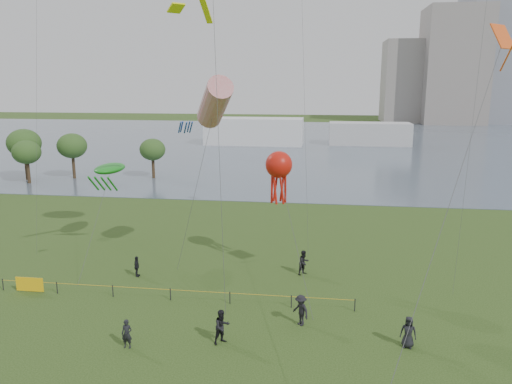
# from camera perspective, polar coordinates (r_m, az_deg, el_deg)

# --- Properties ---
(lake) EXTENTS (400.00, 120.00, 0.08)m
(lake) POSITION_cam_1_polar(r_m,az_deg,el_deg) (118.45, 5.92, 5.63)
(lake) COLOR slate
(lake) RESTS_ON ground_plane
(building_mid) EXTENTS (20.00, 20.00, 38.00)m
(building_mid) POSITION_cam_1_polar(r_m,az_deg,el_deg) (184.51, 21.60, 13.21)
(building_mid) COLOR gray
(building_mid) RESTS_ON ground_plane
(building_low) EXTENTS (16.00, 18.00, 28.00)m
(building_low) POSITION_cam_1_polar(r_m,az_deg,el_deg) (187.68, 16.80, 11.99)
(building_low) COLOR gray
(building_low) RESTS_ON ground_plane
(pavilion_left) EXTENTS (22.00, 8.00, 6.00)m
(pavilion_left) POSITION_cam_1_polar(r_m,az_deg,el_deg) (114.19, -0.20, 6.95)
(pavilion_left) COLOR white
(pavilion_left) RESTS_ON ground_plane
(pavilion_right) EXTENTS (18.00, 7.00, 5.00)m
(pavilion_right) POSITION_cam_1_polar(r_m,az_deg,el_deg) (116.58, 12.85, 6.50)
(pavilion_right) COLOR silver
(pavilion_right) RESTS_ON ground_plane
(trees) EXTENTS (30.02, 15.39, 7.51)m
(trees) POSITION_cam_1_polar(r_m,az_deg,el_deg) (77.60, -24.45, 4.67)
(trees) COLOR #342617
(trees) RESTS_ON ground_plane
(fence) EXTENTS (24.07, 0.07, 1.05)m
(fence) POSITION_cam_1_polar(r_m,az_deg,el_deg) (36.28, -19.17, -10.25)
(fence) COLOR black
(fence) RESTS_ON ground_plane
(spectator_a) EXTENTS (1.20, 1.19, 1.95)m
(spectator_a) POSITION_cam_1_polar(r_m,az_deg,el_deg) (28.50, -3.91, -15.11)
(spectator_a) COLOR black
(spectator_a) RESTS_ON ground_plane
(spectator_b) EXTENTS (1.35, 1.36, 1.89)m
(spectator_b) POSITION_cam_1_polar(r_m,az_deg,el_deg) (30.44, 5.13, -13.30)
(spectator_b) COLOR black
(spectator_b) RESTS_ON ground_plane
(spectator_c) EXTENTS (0.47, 0.94, 1.56)m
(spectator_c) POSITION_cam_1_polar(r_m,az_deg,el_deg) (38.35, -13.47, -8.27)
(spectator_c) COLOR black
(spectator_c) RESTS_ON ground_plane
(spectator_d) EXTENTS (0.96, 0.73, 1.77)m
(spectator_d) POSITION_cam_1_polar(r_m,az_deg,el_deg) (29.29, 17.01, -15.06)
(spectator_d) COLOR black
(spectator_d) RESTS_ON ground_plane
(spectator_f) EXTENTS (0.59, 0.39, 1.63)m
(spectator_f) POSITION_cam_1_polar(r_m,az_deg,el_deg) (28.93, -14.54, -15.43)
(spectator_f) COLOR black
(spectator_f) RESTS_ON ground_plane
(spectator_g) EXTENTS (1.13, 1.14, 1.86)m
(spectator_g) POSITION_cam_1_polar(r_m,az_deg,el_deg) (37.82, 5.50, -8.03)
(spectator_g) COLOR black
(spectator_g) RESTS_ON ground_plane
(kite_windsock) EXTENTS (5.16, 5.10, 14.62)m
(kite_windsock) POSITION_cam_1_polar(r_m,az_deg,el_deg) (35.20, -4.78, 10.11)
(kite_windsock) COLOR #3F3F42
(kite_creature) EXTENTS (2.21, 10.61, 7.35)m
(kite_creature) POSITION_cam_1_polar(r_m,az_deg,el_deg) (44.05, -16.38, 2.55)
(kite_creature) COLOR #3F3F42
(kite_octopus) EXTENTS (3.93, 9.12, 9.18)m
(kite_octopus) POSITION_cam_1_polar(r_m,az_deg,el_deg) (36.85, 2.63, 2.99)
(kite_octopus) COLOR #3F3F42
(kite_delta) EXTENTS (8.47, 14.50, 16.95)m
(kite_delta) POSITION_cam_1_polar(r_m,az_deg,el_deg) (27.39, 25.89, 13.78)
(kite_delta) COLOR #3F3F42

